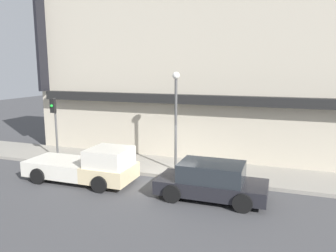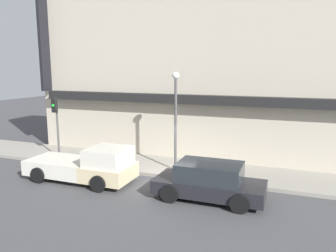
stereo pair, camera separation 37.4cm
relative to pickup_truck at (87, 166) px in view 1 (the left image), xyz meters
The scene contains 8 objects.
ground_plane 3.86m from the pickup_truck, 26.57° to the left, with size 80.00×80.00×0.00m, color #424244.
sidewalk 4.78m from the pickup_truck, 44.38° to the left, with size 36.00×3.24×0.17m.
building 8.37m from the pickup_truck, 62.29° to the left, with size 19.80×3.80×10.20m.
pickup_truck is the anchor object (origin of this frame).
parked_car 5.93m from the pickup_truck, ahead, with size 4.47×2.12×1.52m.
fire_hydrant 5.27m from the pickup_truck, 23.11° to the left, with size 0.20×0.20×0.60m.
street_lamp 5.09m from the pickup_truck, 37.19° to the left, with size 0.36×0.36×4.97m.
traffic_light 4.61m from the pickup_truck, 147.00° to the left, with size 0.28×0.42×3.49m.
Camera 1 is at (5.16, -14.37, 5.31)m, focal length 35.00 mm.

